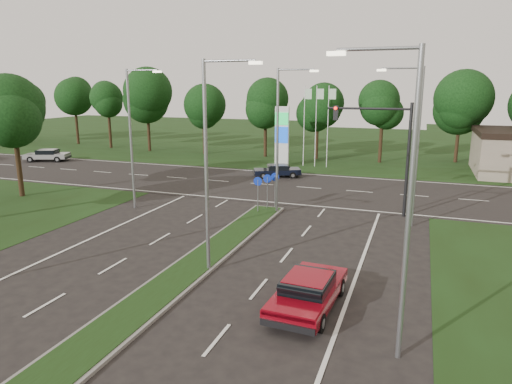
% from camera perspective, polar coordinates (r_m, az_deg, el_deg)
% --- Properties ---
extents(ground, '(160.00, 160.00, 0.00)m').
position_cam_1_polar(ground, '(16.32, -18.20, -16.71)').
color(ground, black).
rests_on(ground, ground).
extents(verge_far, '(160.00, 50.00, 0.02)m').
position_cam_1_polar(verge_far, '(67.04, 12.00, 6.00)').
color(verge_far, black).
rests_on(verge_far, ground).
extents(cross_road, '(160.00, 12.00, 0.02)m').
position_cam_1_polar(cross_road, '(36.98, 5.12, 0.64)').
color(cross_road, black).
rests_on(cross_road, ground).
extents(median_kerb, '(2.00, 26.00, 0.12)m').
position_cam_1_polar(median_kerb, '(19.21, -10.77, -11.36)').
color(median_kerb, slate).
rests_on(median_kerb, ground).
extents(streetlight_median_near, '(2.53, 0.22, 9.00)m').
position_cam_1_polar(streetlight_median_near, '(19.01, -5.74, 4.38)').
color(streetlight_median_near, gray).
rests_on(streetlight_median_near, ground).
extents(streetlight_median_far, '(2.53, 0.22, 9.00)m').
position_cam_1_polar(streetlight_median_far, '(28.29, 3.09, 7.27)').
color(streetlight_median_far, gray).
rests_on(streetlight_median_far, ground).
extents(streetlight_left_far, '(2.53, 0.22, 9.00)m').
position_cam_1_polar(streetlight_left_far, '(30.57, -15.12, 7.28)').
color(streetlight_left_far, gray).
rests_on(streetlight_left_far, ground).
extents(streetlight_right_far, '(2.53, 0.22, 9.00)m').
position_cam_1_polar(streetlight_right_far, '(27.09, 19.18, 6.31)').
color(streetlight_right_far, gray).
rests_on(streetlight_right_far, ground).
extents(streetlight_right_near, '(2.53, 0.22, 9.00)m').
position_cam_1_polar(streetlight_right_near, '(13.25, 17.90, 0.01)').
color(streetlight_right_near, gray).
rests_on(streetlight_right_near, ground).
extents(traffic_signal, '(5.10, 0.42, 7.00)m').
position_cam_1_polar(traffic_signal, '(29.19, 16.03, 6.12)').
color(traffic_signal, black).
rests_on(traffic_signal, ground).
extents(median_signs, '(1.16, 1.76, 2.38)m').
position_cam_1_polar(median_signs, '(29.49, 1.38, 0.90)').
color(median_signs, gray).
rests_on(median_signs, ground).
extents(gas_pylon, '(5.80, 1.26, 8.00)m').
position_cam_1_polar(gas_pylon, '(46.09, 3.54, 7.15)').
color(gas_pylon, silver).
rests_on(gas_pylon, ground).
extents(tree_left_far, '(5.20, 5.20, 8.86)m').
position_cam_1_polar(tree_left_far, '(36.79, -27.80, 8.76)').
color(tree_left_far, black).
rests_on(tree_left_far, ground).
extents(treeline_far, '(6.00, 6.00, 9.90)m').
position_cam_1_polar(treeline_far, '(51.68, 10.04, 11.66)').
color(treeline_far, black).
rests_on(treeline_far, ground).
extents(red_sedan, '(2.14, 4.73, 1.27)m').
position_cam_1_polar(red_sedan, '(17.05, 6.52, -12.16)').
color(red_sedan, maroon).
rests_on(red_sedan, ground).
extents(navy_sedan, '(4.40, 3.19, 1.12)m').
position_cam_1_polar(navy_sedan, '(40.75, 2.67, 2.70)').
color(navy_sedan, black).
rests_on(navy_sedan, ground).
extents(far_car_a, '(4.85, 3.40, 1.29)m').
position_cam_1_polar(far_car_a, '(54.38, -24.65, 4.23)').
color(far_car_a, gray).
rests_on(far_car_a, ground).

